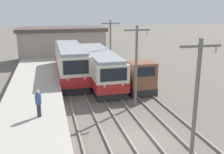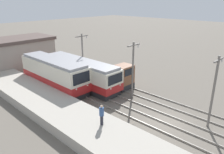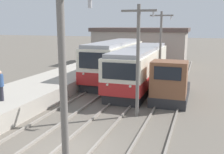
% 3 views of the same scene
% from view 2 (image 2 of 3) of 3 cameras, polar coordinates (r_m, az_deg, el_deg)
% --- Properties ---
extents(ground_plane, '(200.00, 200.00, 0.00)m').
position_cam_2_polar(ground_plane, '(21.22, 13.91, -11.01)').
color(ground_plane, '#665E54').
extents(platform_left, '(4.50, 54.00, 1.00)m').
position_cam_2_polar(platform_left, '(16.60, 2.57, -17.92)').
color(platform_left, '#ADA599').
rests_on(platform_left, ground).
extents(track_left, '(1.54, 60.00, 0.14)m').
position_cam_2_polar(track_left, '(19.26, 9.92, -13.88)').
color(track_left, gray).
rests_on(track_left, ground).
extents(track_center, '(1.54, 60.00, 0.14)m').
position_cam_2_polar(track_center, '(21.34, 14.20, -10.63)').
color(track_center, gray).
rests_on(track_center, ground).
extents(track_right, '(1.54, 60.00, 0.14)m').
position_cam_2_polar(track_right, '(23.73, 17.85, -7.75)').
color(track_right, gray).
rests_on(track_right, ground).
extents(commuter_train_left, '(2.84, 10.98, 3.77)m').
position_cam_2_polar(commuter_train_left, '(28.10, -14.87, 0.59)').
color(commuter_train_left, '#28282B').
rests_on(commuter_train_left, ground).
extents(commuter_train_center, '(2.84, 12.46, 3.42)m').
position_cam_2_polar(commuter_train_center, '(28.37, -8.32, 0.92)').
color(commuter_train_center, '#28282B').
rests_on(commuter_train_center, ground).
extents(shunting_locomotive, '(2.40, 5.84, 3.00)m').
position_cam_2_polar(shunting_locomotive, '(28.26, 0.40, 0.22)').
color(shunting_locomotive, '#28282B').
rests_on(shunting_locomotive, ground).
extents(catenary_mast_near, '(2.00, 0.20, 6.42)m').
position_cam_2_polar(catenary_mast_near, '(20.06, 25.04, -2.99)').
color(catenary_mast_near, slate).
rests_on(catenary_mast_near, ground).
extents(catenary_mast_mid, '(2.00, 0.20, 6.42)m').
position_cam_2_polar(catenary_mast_mid, '(23.82, 5.47, 2.25)').
color(catenary_mast_mid, slate).
rests_on(catenary_mast_mid, ground).
extents(catenary_mast_far, '(2.00, 0.20, 6.42)m').
position_cam_2_polar(catenary_mast_far, '(29.64, -7.68, 5.66)').
color(catenary_mast_far, slate).
rests_on(catenary_mast_far, ground).
extents(person_on_platform, '(0.38, 0.38, 1.77)m').
position_cam_2_polar(person_on_platform, '(17.68, -2.73, -9.66)').
color(person_on_platform, '#282833').
rests_on(person_on_platform, platform_left).
extents(station_building, '(12.60, 6.30, 4.88)m').
position_cam_2_polar(station_building, '(37.96, -24.66, 5.47)').
color(station_building, gray).
rests_on(station_building, ground).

